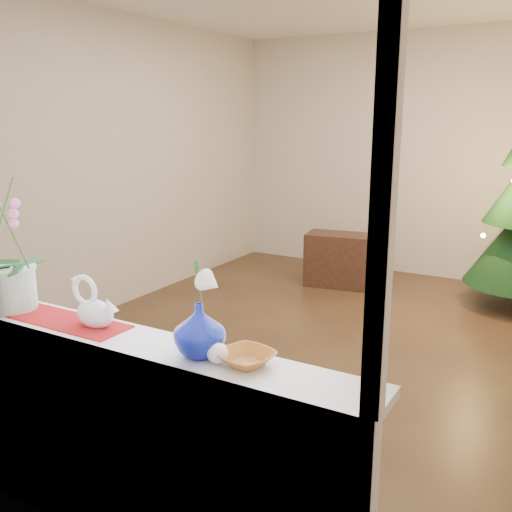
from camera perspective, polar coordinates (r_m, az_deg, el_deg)
The scene contains 15 objects.
ground at distance 4.63m, azimuth 8.26°, elevation -9.07°, with size 5.00×5.00×0.00m, color #382217.
wall_back at distance 6.67m, azimuth 16.92°, elevation 9.48°, with size 4.50×0.10×2.70m, color beige.
wall_front at distance 2.19m, azimuth -16.00°, elevation 1.72°, with size 4.50×0.10×2.70m, color beige.
wall_left at distance 5.52m, azimuth -13.67°, elevation 8.89°, with size 0.10×5.00×2.70m, color beige.
window_apron at distance 2.55m, azimuth -13.90°, elevation -18.49°, with size 2.20×0.08×0.88m, color white.
windowsill at distance 2.40m, azimuth -13.04°, elevation -8.24°, with size 2.20×0.26×0.04m, color white.
window_frame at distance 2.16m, azimuth -16.04°, elevation 10.97°, with size 2.22×0.06×1.60m, color white, non-canonical shape.
runner at distance 2.66m, azimuth -19.11°, elevation -5.97°, with size 0.70×0.20×0.01m, color maroon.
orchid_pot at distance 2.78m, azimuth -23.67°, elevation 1.63°, with size 0.23×0.23×0.67m, color beige, non-canonical shape.
swan at distance 2.49m, azimuth -15.87°, elevation -4.57°, with size 0.25×0.11×0.21m, color silver, non-canonical shape.
blue_vase at distance 2.12m, azimuth -5.69°, elevation -6.98°, with size 0.22×0.22×0.23m, color navy.
lily at distance 2.06m, azimuth -5.82°, elevation -1.66°, with size 0.13×0.07×0.18m, color silver, non-canonical shape.
paperweight at distance 2.08m, azimuth -3.87°, elevation -9.68°, with size 0.08×0.08×0.08m, color white.
amber_dish at distance 2.08m, azimuth -0.99°, elevation -10.28°, with size 0.17×0.17×0.04m, color #A15C1C.
side_table at distance 6.18m, azimuth 8.60°, elevation -0.40°, with size 0.76×0.38×0.57m, color black.
Camera 1 is at (1.55, -3.97, 1.79)m, focal length 40.00 mm.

